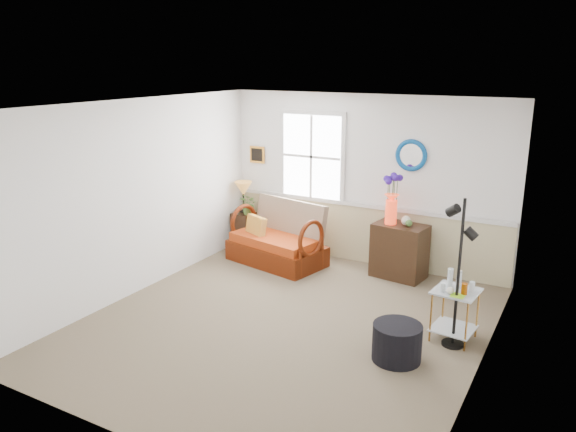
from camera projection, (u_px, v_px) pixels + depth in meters
The scene contains 19 objects.
floor at pixel (284, 323), 6.78m from camera, with size 4.50×5.00×0.01m, color brown.
ceiling at pixel (284, 105), 6.08m from camera, with size 4.50×5.00×0.01m, color white.
walls at pixel (284, 220), 6.43m from camera, with size 4.51×5.01×2.60m.
wainscot at pixel (363, 234), 8.74m from camera, with size 4.46×0.02×0.90m, color #C2B789.
chair_rail at pixel (363, 205), 8.61m from camera, with size 4.46×0.04×0.06m, color silver.
window at pixel (312, 157), 8.85m from camera, with size 1.14×0.06×1.44m, color white, non-canonical shape.
picture at pixel (257, 155), 9.35m from camera, with size 0.28×0.03×0.28m, color #B17224.
mirror at pixel (411, 155), 8.07m from camera, with size 0.47×0.47×0.07m, color #125A9F.
loveseat at pixel (277, 234), 8.69m from camera, with size 1.46×0.83×0.96m, color maroon, non-canonical shape.
throw_pillow at pixel (256, 229), 8.78m from camera, with size 0.41×0.10×0.41m, color #D06101, non-canonical shape.
lamp_stand at pixel (244, 229), 9.53m from camera, with size 0.33×0.33×0.59m, color #301D0F, non-canonical shape.
table_lamp at pixel (244, 197), 9.39m from camera, with size 0.29×0.29×0.54m, color #C78536, non-canonical shape.
potted_plant at pixel (249, 206), 9.33m from camera, with size 0.32×0.35×0.27m, color #4A7332.
cabinet at pixel (399, 251), 8.15m from camera, with size 0.74×0.48×0.79m, color #301D0F, non-canonical shape.
flower_vase at pixel (392, 199), 7.99m from camera, with size 0.21×0.21×0.73m, color #F23718, non-canonical shape.
side_table at pixel (454, 315), 6.32m from camera, with size 0.47×0.47×0.60m, color #AE7730, non-canonical shape.
tabletop_items at pixel (458, 282), 6.19m from camera, with size 0.36×0.36×0.21m, color silver, non-canonical shape.
floor_lamp at pixel (459, 274), 6.04m from camera, with size 0.24×0.24×1.69m, color black, non-canonical shape.
ottoman at pixel (397, 342), 5.91m from camera, with size 0.52×0.52×0.40m, color black.
Camera 1 is at (3.05, -5.38, 3.07)m, focal length 35.00 mm.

